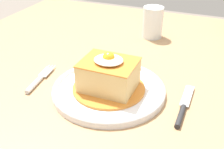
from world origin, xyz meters
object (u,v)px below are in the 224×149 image
Objects in this scene: main_plate at (109,89)px; drinking_glass at (153,24)px; knife at (183,110)px; fork at (38,80)px.

drinking_glass is at bearing 89.78° from main_plate.
main_plate is 1.65× the size of knife.
drinking_glass is (0.00, 0.38, 0.04)m from main_plate.
drinking_glass reaches higher than knife.
knife is at bearing -2.87° from main_plate.
knife is at bearing -65.36° from drinking_glass.
knife is (0.36, 0.02, 0.00)m from fork.
knife is 0.43m from drinking_glass.
drinking_glass is at bearing 65.10° from fork.
fork is at bearing -172.34° from main_plate.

